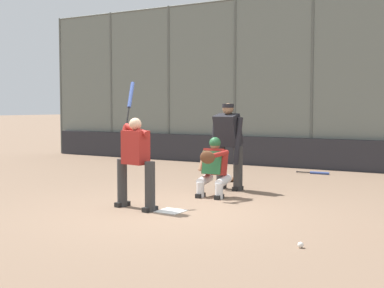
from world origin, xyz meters
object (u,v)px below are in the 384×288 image
(catcher_behind_plate, at_px, (213,166))
(baseball_loose, at_px, (301,245))
(umpire_home, at_px, (228,143))
(spare_bat_near_backstop, at_px, (317,173))
(batter_at_plate, at_px, (135,159))
(fielding_glove_on_dirt, at_px, (234,180))

(catcher_behind_plate, xyz_separation_m, baseball_loose, (-2.68, 2.70, -0.56))
(catcher_behind_plate, bearing_deg, umpire_home, -83.54)
(spare_bat_near_backstop, bearing_deg, umpire_home, -106.71)
(batter_at_plate, bearing_deg, fielding_glove_on_dirt, -79.08)
(catcher_behind_plate, bearing_deg, baseball_loose, 131.37)
(umpire_home, xyz_separation_m, baseball_loose, (-2.85, 3.65, -0.93))
(catcher_behind_plate, bearing_deg, batter_at_plate, 68.26)
(catcher_behind_plate, relative_size, umpire_home, 0.64)
(catcher_behind_plate, bearing_deg, fielding_glove_on_dirt, -77.70)
(catcher_behind_plate, relative_size, baseball_loose, 15.49)
(fielding_glove_on_dirt, bearing_deg, umpire_home, 110.58)
(spare_bat_near_backstop, bearing_deg, catcher_behind_plate, -101.84)
(spare_bat_near_backstop, height_order, baseball_loose, baseball_loose)
(batter_at_plate, relative_size, umpire_home, 1.21)
(batter_at_plate, relative_size, baseball_loose, 29.38)
(batter_at_plate, height_order, spare_bat_near_backstop, batter_at_plate)
(spare_bat_near_backstop, height_order, fielding_glove_on_dirt, fielding_glove_on_dirt)
(fielding_glove_on_dirt, relative_size, baseball_loose, 3.74)
(catcher_behind_plate, distance_m, umpire_home, 1.04)
(batter_at_plate, xyz_separation_m, umpire_home, (-0.40, -2.66, 0.13))
(umpire_home, xyz_separation_m, fielding_glove_on_dirt, (0.41, -1.10, -0.92))
(umpire_home, height_order, spare_bat_near_backstop, umpire_home)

